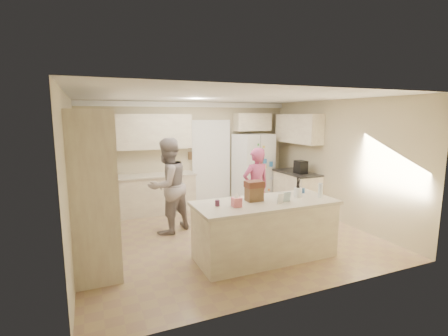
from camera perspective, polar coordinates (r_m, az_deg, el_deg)
name	(u,v)px	position (r m, az deg, el deg)	size (l,w,h in m)	color
floor	(226,236)	(6.33, 0.41, -11.86)	(5.20, 4.60, 0.02)	#9B8057
ceiling	(226,96)	(5.92, 0.44, 12.53)	(5.20, 4.60, 0.02)	white
wall_back	(190,155)	(8.14, -6.03, 2.33)	(5.20, 0.02, 2.60)	#C1B38D
wall_front	(302,197)	(4.02, 13.62, -4.98)	(5.20, 0.02, 2.60)	#C1B38D
wall_left	(71,179)	(5.52, -25.33, -1.77)	(0.02, 4.60, 2.60)	#C1B38D
wall_right	(337,161)	(7.41, 19.30, 1.19)	(0.02, 4.60, 2.60)	#C1B38D
crown_back	(190,105)	(8.04, -6.07, 11.03)	(5.20, 0.08, 0.12)	white
pantry_bank	(93,183)	(5.73, -22.08, -2.45)	(0.60, 2.60, 2.35)	#F1E9C1
back_base_cab	(147,195)	(7.74, -13.44, -4.70)	(2.20, 0.60, 0.88)	#F1E9C1
back_countertop	(146,176)	(7.64, -13.55, -1.36)	(2.24, 0.63, 0.04)	beige
back_upper_cab	(143,132)	(7.66, -14.00, 6.19)	(2.20, 0.35, 0.80)	#F1E9C1
doorway_opening	(211,164)	(8.32, -2.31, 0.79)	(0.90, 0.06, 2.10)	black
doorway_casing	(211,164)	(8.29, -2.23, 0.76)	(1.02, 0.03, 2.22)	white
wall_frame_upper	(191,145)	(8.08, -5.84, 4.07)	(0.15, 0.02, 0.20)	brown
wall_frame_lower	(191,156)	(8.11, -5.81, 2.17)	(0.15, 0.02, 0.20)	brown
refrigerator	(253,169)	(8.46, 5.16, -0.13)	(0.90, 0.70, 1.80)	white
fridge_seam	(260,171)	(8.15, 6.33, -0.50)	(0.01, 0.02, 1.78)	gray
fridge_dispenser	(252,162)	(8.00, 5.02, 1.15)	(0.22, 0.03, 0.35)	black
fridge_handle_l	(259,165)	(8.09, 6.09, 0.50)	(0.02, 0.02, 0.85)	silver
fridge_handle_r	(262,165)	(8.14, 6.71, 0.54)	(0.02, 0.02, 0.85)	silver
over_fridge_cab	(252,122)	(8.54, 5.01, 8.05)	(0.95, 0.35, 0.45)	#F1E9C1
right_base_cab	(296,191)	(8.13, 12.63, -4.00)	(0.60, 1.20, 0.88)	#F1E9C1
right_countertop	(297,173)	(8.04, 12.69, -0.81)	(0.63, 1.24, 0.04)	#2D2B28
right_upper_cab	(298,129)	(8.17, 12.91, 6.75)	(0.35, 1.50, 0.70)	#F1E9C1
coffee_maker	(301,167)	(7.83, 13.34, 0.16)	(0.22, 0.28, 0.30)	black
island_base	(265,231)	(5.34, 7.18, -10.87)	(2.20, 0.90, 0.88)	#F1E9C1
island_top	(265,203)	(5.20, 7.29, -6.10)	(2.28, 0.96, 0.05)	beige
utensil_crock	(298,192)	(5.56, 12.87, -4.19)	(0.13, 0.13, 0.15)	white
tissue_box	(237,202)	(4.84, 2.24, -6.02)	(0.13, 0.13, 0.14)	#DE6B78
tissue_plume	(237,195)	(4.81, 2.24, -4.76)	(0.08, 0.08, 0.08)	white
dollhouse_body	(254,194)	(5.18, 5.32, -4.58)	(0.26, 0.18, 0.22)	brown
dollhouse_roof	(254,184)	(5.14, 5.35, -2.85)	(0.28, 0.20, 0.10)	#592D1E
jam_jar	(217,203)	(4.89, -1.19, -6.18)	(0.07, 0.07, 0.09)	#59263F
greeting_card_a	(281,198)	(5.09, 9.91, -5.29)	(0.12, 0.01, 0.16)	white
greeting_card_b	(287,197)	(5.21, 11.01, -4.99)	(0.12, 0.01, 0.16)	silver
water_bottle	(320,191)	(5.58, 16.59, -3.83)	(0.07, 0.07, 0.24)	silver
shaker_salt	(300,191)	(5.80, 13.24, -3.96)	(0.05, 0.05, 0.09)	#3B6AA3
shaker_pepper	(303,191)	(5.84, 13.80, -3.89)	(0.05, 0.05, 0.09)	#3B6AA3
teen_boy	(168,186)	(6.36, -9.84, -3.09)	(0.90, 0.70, 1.85)	#999492
teen_girl	(256,188)	(6.63, 5.61, -3.45)	(0.60, 0.39, 1.64)	#A94654
fridge_magnets	(260,171)	(8.15, 6.36, -0.51)	(0.76, 0.02, 1.44)	tan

